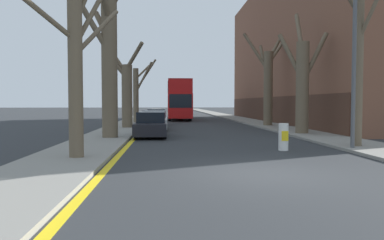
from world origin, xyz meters
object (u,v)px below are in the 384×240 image
object	(u,v)px
double_decker_bus	(179,98)
traffic_bollard	(283,137)
street_tree_right_0	(358,62)
street_tree_left_1	(109,59)
parked_car_0	(151,125)
street_tree_left_0	(77,50)
street_tree_left_3	(138,92)
parked_car_1	(154,121)
street_tree_right_1	(302,81)
street_tree_right_2	(268,81)
parked_car_2	(157,117)
street_tree_left_2	(126,91)
lamp_post	(353,27)

from	to	relation	value
double_decker_bus	traffic_bollard	world-z (taller)	double_decker_bus
street_tree_right_0	street_tree_left_1	bearing A→B (deg)	156.67
street_tree_right_0	parked_car_0	distance (m)	11.23
street_tree_left_0	parked_car_0	size ratio (longest dim) A/B	2.13
traffic_bollard	street_tree_left_1	bearing A→B (deg)	146.69
street_tree_left_1	traffic_bollard	distance (m)	10.00
traffic_bollard	double_decker_bus	bearing A→B (deg)	96.61
street_tree_left_3	parked_car_1	distance (m)	9.60
street_tree_left_3	traffic_bollard	world-z (taller)	street_tree_left_3
street_tree_right_1	street_tree_right_2	distance (m)	7.95
street_tree_left_1	double_decker_bus	world-z (taller)	street_tree_left_1
street_tree_right_2	street_tree_left_0	bearing A→B (deg)	-122.96
street_tree_left_0	street_tree_right_0	xyz separation A→B (m)	(10.98, 2.45, -0.05)
street_tree_right_1	parked_car_2	size ratio (longest dim) A/B	1.98
street_tree_left_2	street_tree_right_2	xyz separation A→B (m)	(11.27, 1.96, 0.84)
double_decker_bus	lamp_post	xyz separation A→B (m)	(6.03, -29.08, 2.44)
street_tree_right_2	parked_car_2	xyz separation A→B (m)	(-9.14, 2.65, -3.03)
parked_car_0	street_tree_left_0	bearing A→B (deg)	-103.60
double_decker_bus	lamp_post	size ratio (longest dim) A/B	1.31
street_tree_right_2	traffic_bollard	distance (m)	15.92
street_tree_left_3	traffic_bollard	distance (m)	22.41
street_tree_right_1	street_tree_left_2	bearing A→B (deg)	151.88
street_tree_left_0	street_tree_left_2	xyz separation A→B (m)	(-0.04, 15.35, -0.85)
street_tree_right_0	parked_car_1	bearing A→B (deg)	127.70
street_tree_left_0	double_decker_bus	xyz separation A→B (m)	(4.37, 30.94, -1.19)
lamp_post	traffic_bollard	xyz separation A→B (m)	(-2.69, 0.25, -4.40)
street_tree_left_2	street_tree_right_2	size ratio (longest dim) A/B	0.84
street_tree_left_0	street_tree_right_1	xyz separation A→B (m)	(11.15, 9.37, -0.47)
street_tree_left_2	lamp_post	world-z (taller)	lamp_post
parked_car_0	street_tree_left_3	bearing A→B (deg)	97.40
street_tree_left_3	parked_car_0	distance (m)	14.77
street_tree_right_1	lamp_post	xyz separation A→B (m)	(-0.74, -7.52, 1.72)
street_tree_right_2	parked_car_2	world-z (taller)	street_tree_right_2
street_tree_left_0	parked_car_1	distance (m)	14.43
street_tree_right_0	parked_car_0	world-z (taller)	street_tree_right_0
street_tree_left_0	street_tree_right_0	size ratio (longest dim) A/B	1.11
street_tree_left_2	street_tree_right_0	size ratio (longest dim) A/B	0.78
street_tree_left_0	double_decker_bus	world-z (taller)	street_tree_left_0
parked_car_2	traffic_bollard	size ratio (longest dim) A/B	3.55
traffic_bollard	parked_car_2	bearing A→B (deg)	107.50
double_decker_bus	lamp_post	world-z (taller)	lamp_post
lamp_post	street_tree_left_0	bearing A→B (deg)	-169.89
street_tree_left_1	street_tree_left_3	distance (m)	15.93
street_tree_left_1	lamp_post	bearing A→B (deg)	-27.10
street_tree_left_0	street_tree_right_2	distance (m)	20.63
street_tree_right_1	parked_car_1	bearing A→B (deg)	153.19
street_tree_right_0	street_tree_right_2	distance (m)	14.87
street_tree_left_3	lamp_post	xyz separation A→B (m)	(10.20, -21.22, 1.96)
street_tree_right_0	street_tree_right_1	bearing A→B (deg)	88.61
parked_car_1	traffic_bollard	distance (m)	13.12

